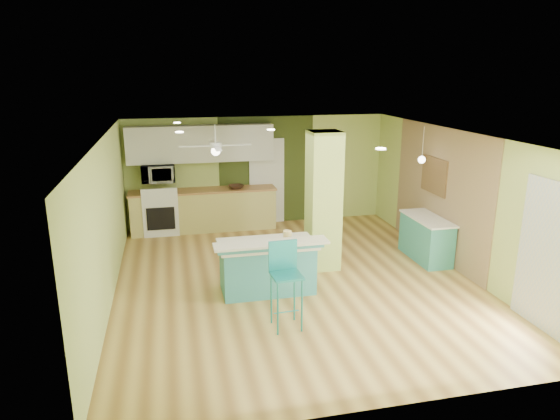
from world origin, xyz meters
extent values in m
cube|color=olive|center=(0.00, 0.00, -0.01)|extent=(6.00, 7.00, 0.01)
cube|color=white|center=(0.00, 0.00, 2.50)|extent=(6.00, 7.00, 0.01)
cube|color=#BCD170|center=(0.00, 3.50, 1.25)|extent=(6.00, 0.01, 2.50)
cube|color=#BCD170|center=(0.00, -3.50, 1.25)|extent=(6.00, 0.01, 2.50)
cube|color=#BCD170|center=(-3.00, 0.00, 1.25)|extent=(0.01, 7.00, 2.50)
cube|color=#BCD170|center=(3.00, 0.00, 1.25)|extent=(0.01, 7.00, 2.50)
cube|color=#896B4E|center=(2.99, 0.60, 1.25)|extent=(0.02, 3.40, 2.50)
cube|color=#39461C|center=(0.20, 3.49, 1.25)|extent=(2.20, 0.02, 2.50)
cube|color=white|center=(0.20, 3.46, 1.00)|extent=(0.82, 0.05, 2.00)
cube|color=silver|center=(2.97, -2.30, 1.05)|extent=(0.04, 1.08, 2.10)
cube|color=#B3CD5F|center=(0.65, 0.50, 1.25)|extent=(0.55, 0.55, 2.50)
cube|color=#C8BC68|center=(-1.30, 3.20, 0.45)|extent=(3.20, 0.60, 0.90)
cube|color=#A26A38|center=(-1.30, 3.20, 0.92)|extent=(3.25, 0.63, 0.04)
cube|color=white|center=(-2.25, 3.20, 0.45)|extent=(0.76, 0.64, 0.90)
cube|color=black|center=(-2.25, 2.87, 0.42)|extent=(0.59, 0.02, 0.50)
cube|color=white|center=(-2.25, 2.90, 0.99)|extent=(0.76, 0.06, 0.18)
cube|color=silver|center=(-1.30, 3.32, 1.95)|extent=(3.20, 0.34, 0.80)
imported|color=silver|center=(-2.25, 3.20, 1.35)|extent=(0.70, 0.48, 0.39)
cylinder|color=white|center=(-1.10, 2.00, 2.30)|extent=(0.03, 0.03, 0.40)
cylinder|color=white|center=(-1.10, 2.00, 2.10)|extent=(0.24, 0.24, 0.10)
sphere|color=white|center=(-1.10, 2.00, 1.98)|extent=(0.18, 0.18, 0.18)
cylinder|color=white|center=(2.65, 0.75, 2.19)|extent=(0.01, 0.01, 0.62)
sphere|color=white|center=(2.65, 0.75, 1.88)|extent=(0.14, 0.14, 0.14)
cube|color=brown|center=(2.96, 0.80, 1.55)|extent=(0.03, 0.90, 0.70)
cube|color=teal|center=(-0.54, -0.29, 0.39)|extent=(1.48, 0.74, 0.78)
cube|color=beige|center=(-0.54, -0.29, 0.81)|extent=(1.57, 0.83, 0.04)
cube|color=teal|center=(-0.54, -0.64, 0.88)|extent=(1.67, 0.13, 0.11)
cube|color=beige|center=(-0.54, -0.64, 0.94)|extent=(1.79, 0.37, 0.03)
cylinder|color=teal|center=(-0.68, -1.75, 0.39)|extent=(0.03, 0.03, 0.77)
cylinder|color=teal|center=(-0.34, -1.73, 0.39)|extent=(0.03, 0.03, 0.77)
cylinder|color=teal|center=(-0.70, -1.40, 0.39)|extent=(0.03, 0.03, 0.77)
cylinder|color=teal|center=(-0.36, -1.38, 0.39)|extent=(0.03, 0.03, 0.77)
cube|color=teal|center=(-0.52, -1.56, 0.79)|extent=(0.43, 0.43, 0.03)
cube|color=teal|center=(-0.53, -1.38, 1.02)|extent=(0.41, 0.05, 0.43)
cube|color=teal|center=(2.70, 0.45, 0.40)|extent=(0.51, 1.23, 0.79)
cube|color=white|center=(2.70, 0.45, 0.81)|extent=(0.55, 1.29, 0.04)
imported|color=#392217|center=(-0.57, 3.12, 0.98)|extent=(0.37, 0.37, 0.08)
cylinder|color=yellow|center=(-0.20, -0.28, 0.91)|extent=(0.14, 0.14, 0.17)
camera|label=1|loc=(-1.99, -7.74, 3.51)|focal=32.00mm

